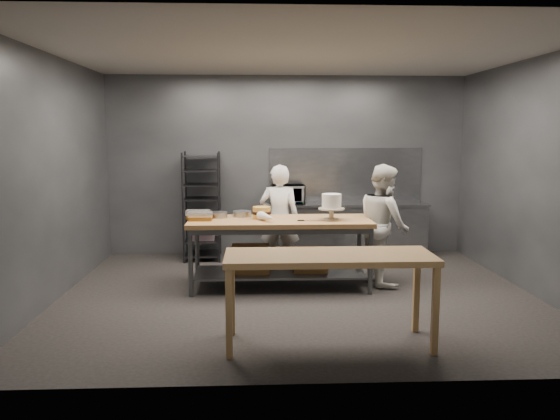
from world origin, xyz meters
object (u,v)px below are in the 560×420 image
at_px(chef_right, 384,224).
at_px(frosted_cake_stand, 332,203).
at_px(chef_behind, 279,220).
at_px(layer_cake, 262,213).
at_px(microwave, 288,194).
at_px(near_counter, 329,263).
at_px(work_table, 278,245).
at_px(speed_rack, 202,207).

distance_m(chef_right, frosted_cake_stand, 0.85).
distance_m(chef_behind, layer_cake, 0.69).
bearing_deg(chef_right, frosted_cake_stand, 98.78).
bearing_deg(frosted_cake_stand, layer_cake, 170.62).
distance_m(microwave, frosted_cake_stand, 1.95).
relative_size(chef_behind, chef_right, 0.98).
distance_m(near_counter, chef_right, 2.41).
relative_size(work_table, chef_behind, 1.49).
distance_m(chef_behind, microwave, 1.18).
bearing_deg(near_counter, chef_behind, 97.58).
bearing_deg(work_table, layer_cake, 166.41).
bearing_deg(work_table, microwave, 82.46).
xyz_separation_m(work_table, speed_rack, (-1.17, 1.72, 0.28)).
xyz_separation_m(work_table, microwave, (0.24, 1.80, 0.48)).
relative_size(speed_rack, layer_cake, 7.43).
height_order(chef_right, microwave, chef_right).
bearing_deg(speed_rack, microwave, 3.26).
relative_size(chef_right, microwave, 3.02).
relative_size(near_counter, chef_behind, 1.24).
bearing_deg(near_counter, speed_rack, 112.77).
height_order(near_counter, layer_cake, layer_cake).
distance_m(speed_rack, chef_behind, 1.61).
relative_size(chef_right, frosted_cake_stand, 4.76).
relative_size(work_table, chef_right, 1.47).
xyz_separation_m(chef_right, frosted_cake_stand, (-0.75, -0.24, 0.32)).
xyz_separation_m(near_counter, layer_cake, (-0.62, 2.08, 0.19)).
height_order(chef_behind, frosted_cake_stand, chef_behind).
height_order(work_table, speed_rack, speed_rack).
bearing_deg(work_table, near_counter, -78.74).
bearing_deg(chef_right, work_table, 86.77).
bearing_deg(speed_rack, chef_right, -31.11).
bearing_deg(microwave, chef_right, -53.93).
bearing_deg(near_counter, layer_cake, 106.62).
height_order(near_counter, chef_right, chef_right).
relative_size(chef_behind, frosted_cake_stand, 4.67).
bearing_deg(layer_cake, speed_rack, 119.74).
height_order(speed_rack, chef_behind, speed_rack).
bearing_deg(chef_behind, near_counter, 109.26).
height_order(microwave, layer_cake, microwave).
distance_m(speed_rack, microwave, 1.42).
distance_m(chef_right, layer_cake, 1.68).
relative_size(speed_rack, chef_right, 1.07).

